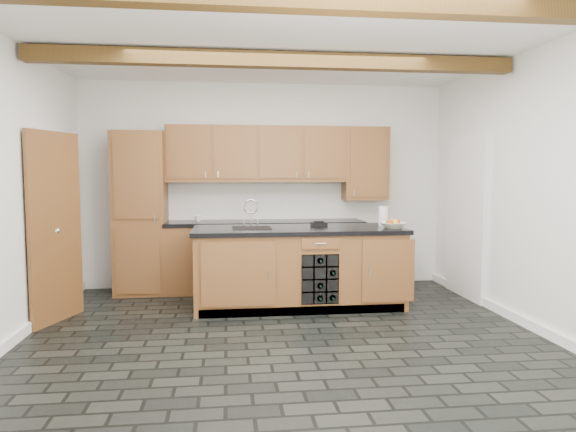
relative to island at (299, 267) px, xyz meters
name	(u,v)px	position (x,y,z in m)	size (l,w,h in m)	color
ground	(286,341)	(-0.31, -1.28, -0.46)	(5.00, 5.00, 0.00)	black
room_shell	(271,177)	(-0.39, -0.75, 1.06)	(5.01, 5.00, 5.00)	white
back_cabinetry	(239,217)	(-0.68, 0.95, 0.51)	(3.65, 0.62, 2.20)	brown
island	(299,267)	(0.00, 0.00, 0.00)	(2.48, 0.96, 0.93)	brown
faucet	(251,225)	(-0.56, 0.05, 0.50)	(0.45, 0.40, 0.34)	black
kitchen_scale	(319,224)	(0.27, 0.19, 0.49)	(0.20, 0.13, 0.06)	black
fruit_bowl	(393,225)	(1.07, -0.19, 0.50)	(0.28, 0.28, 0.07)	silver
fruit_cluster	(393,222)	(1.07, -0.19, 0.54)	(0.16, 0.17, 0.07)	red
paper_towel	(383,216)	(1.07, 0.16, 0.58)	(0.12, 0.12, 0.23)	white
mug	(198,219)	(-1.22, 0.93, 0.51)	(0.09, 0.09, 0.08)	white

